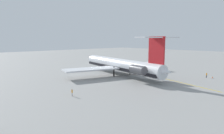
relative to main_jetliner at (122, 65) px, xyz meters
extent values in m
plane|color=gray|center=(-1.52, -8.11, -3.78)|extent=(333.45, 333.45, 0.00)
cylinder|color=silver|center=(1.31, -0.25, -0.06)|extent=(41.92, 12.06, 4.46)
cone|color=silver|center=(21.86, -4.08, -0.06)|extent=(5.35, 5.06, 4.28)
cone|color=silver|center=(-19.24, 3.59, 0.34)|extent=(7.09, 4.92, 3.79)
cube|color=black|center=(1.31, -0.25, -1.06)|extent=(41.02, 11.98, 0.98)
cube|color=silver|center=(4.34, 10.91, -0.84)|extent=(11.98, 19.80, 0.45)
cube|color=silver|center=(0.11, -11.74, -0.84)|extent=(8.43, 19.08, 0.45)
cylinder|color=#515156|center=(-12.19, 5.93, 0.28)|extent=(5.96, 3.57, 2.59)
cube|color=silver|center=(-12.33, 5.16, 0.28)|extent=(3.55, 2.01, 0.54)
cylinder|color=#515156|center=(-13.50, -1.13, 0.28)|extent=(5.96, 3.57, 2.59)
cube|color=silver|center=(-13.36, -0.37, 0.28)|extent=(3.55, 2.01, 0.54)
cube|color=#B2191E|center=(-16.50, 3.08, 6.12)|extent=(6.02, 1.55, 7.90)
cube|color=silver|center=(-16.30, 6.68, 9.75)|extent=(5.30, 7.16, 0.31)
cube|color=silver|center=(-17.61, -0.35, 9.75)|extent=(5.30, 7.16, 0.31)
cylinder|color=black|center=(13.87, -2.59, -2.08)|extent=(0.49, 0.49, 3.38)
cylinder|color=black|center=(0.60, 3.52, -2.08)|extent=(0.49, 0.49, 3.38)
cylinder|color=black|center=(-0.71, -3.50, -2.08)|extent=(0.49, 0.49, 3.38)
cylinder|color=black|center=(-23.18, -17.51, -3.36)|extent=(0.10, 0.10, 0.83)
cylinder|color=black|center=(-23.04, -17.56, -3.36)|extent=(0.10, 0.10, 0.83)
cylinder|color=orange|center=(-23.11, -17.53, -2.62)|extent=(0.28, 0.28, 0.65)
sphere|color=tan|center=(-23.11, -17.53, -2.17)|extent=(0.26, 0.26, 0.26)
cylinder|color=orange|center=(-23.28, -17.47, -2.59)|extent=(0.08, 0.08, 0.56)
cylinder|color=orange|center=(-22.94, -17.60, -2.59)|extent=(0.08, 0.08, 0.56)
cylinder|color=black|center=(-10.74, 28.06, -3.38)|extent=(0.10, 0.10, 0.79)
cylinder|color=black|center=(-10.63, 27.98, -3.38)|extent=(0.10, 0.10, 0.79)
cylinder|color=orange|center=(-10.68, 28.02, -2.67)|extent=(0.27, 0.27, 0.63)
sphere|color=#8C6647|center=(-10.68, 28.02, -2.24)|extent=(0.25, 0.25, 0.25)
cylinder|color=orange|center=(-10.82, 28.12, -2.64)|extent=(0.07, 0.07, 0.53)
cylinder|color=orange|center=(-10.54, 27.91, -2.64)|extent=(0.07, 0.07, 0.53)
cylinder|color=black|center=(18.84, -22.47, -3.36)|extent=(0.10, 0.10, 0.82)
cylinder|color=black|center=(18.98, -22.42, -3.36)|extent=(0.10, 0.10, 0.82)
cylinder|color=#191E4C|center=(18.91, -22.44, -2.63)|extent=(0.28, 0.28, 0.65)
sphere|color=tan|center=(18.91, -22.44, -2.17)|extent=(0.26, 0.26, 0.26)
cylinder|color=#191E4C|center=(18.74, -22.51, -2.59)|extent=(0.08, 0.08, 0.55)
cylinder|color=#191E4C|center=(19.08, -22.38, -2.59)|extent=(0.08, 0.08, 0.55)
cone|color=#EA590F|center=(-24.89, -18.10, -3.50)|extent=(0.40, 0.40, 0.55)
cube|color=gold|center=(1.31, -9.54, -3.77)|extent=(69.95, 18.23, 0.01)
camera|label=1|loc=(-49.75, 52.73, 9.34)|focal=32.44mm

